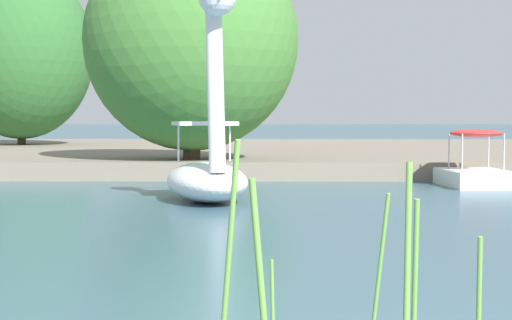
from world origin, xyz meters
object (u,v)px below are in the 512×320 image
object	(u,v)px
tree_willow_overhanging	(191,41)
tree_willow_near_path	(20,53)
swan_boat	(208,159)
pedal_boat_red	(476,169)

from	to	relation	value
tree_willow_overhanging	tree_willow_near_path	xyz separation A→B (m)	(-9.16, 13.68, 0.82)
swan_boat	tree_willow_overhanging	xyz separation A→B (m)	(-0.99, 7.04, 3.07)
pedal_boat_red	swan_boat	bearing A→B (deg)	-148.28
swan_boat	pedal_boat_red	bearing A→B (deg)	31.72
swan_boat	pedal_boat_red	size ratio (longest dim) A/B	1.74
swan_boat	tree_willow_overhanging	bearing A→B (deg)	98.00
swan_boat	tree_willow_near_path	bearing A→B (deg)	116.10
swan_boat	pedal_boat_red	xyz separation A→B (m)	(6.43, 3.97, -0.44)
swan_boat	tree_willow_near_path	xyz separation A→B (m)	(-10.15, 20.73, 3.89)
tree_willow_near_path	tree_willow_overhanging	bearing A→B (deg)	-56.19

